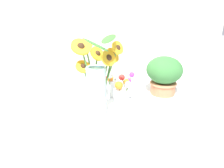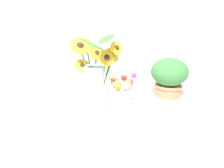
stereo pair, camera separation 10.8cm
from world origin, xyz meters
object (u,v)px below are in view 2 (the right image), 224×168
vase_small_center (120,99)px  potted_plant (169,76)px  mason_jar_sunflowers (95,81)px  vase_small_back (113,85)px  vase_bulb_right (129,88)px  serving_tray (112,108)px

vase_small_center → potted_plant: 0.38m
mason_jar_sunflowers → vase_small_center: size_ratio=2.34×
mason_jar_sunflowers → vase_small_back: size_ratio=2.40×
mason_jar_sunflowers → potted_plant: bearing=-1.2°
vase_bulb_right → vase_small_back: bearing=122.4°
serving_tray → mason_jar_sunflowers: bearing=-172.2°
serving_tray → vase_small_center: vase_small_center is taller
vase_small_back → potted_plant: size_ratio=0.69×
vase_bulb_right → potted_plant: 0.26m
vase_small_back → vase_bulb_right: bearing=-57.6°
vase_small_center → potted_plant: bearing=6.6°
serving_tray → vase_bulb_right: vase_bulb_right is taller
mason_jar_sunflowers → vase_small_back: 0.25m
mason_jar_sunflowers → serving_tray: bearing=7.8°
serving_tray → potted_plant: (0.38, -0.02, 0.12)m
serving_tray → vase_small_back: bearing=54.1°
mason_jar_sunflowers → potted_plant: size_ratio=1.66×
serving_tray → vase_small_center: size_ratio=2.90×
mason_jar_sunflowers → potted_plant: 0.49m
serving_tray → vase_bulb_right: 0.16m
mason_jar_sunflowers → vase_bulb_right: size_ratio=2.51×
potted_plant → vase_bulb_right: bearing=167.2°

